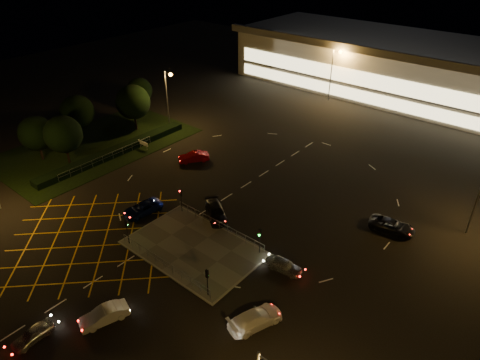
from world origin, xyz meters
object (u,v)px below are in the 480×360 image
Objects in this scene: car_near_silver at (33,334)px; car_left_blue at (143,208)px; signal_sw at (127,227)px; signal_nw at (181,196)px; car_circ_red at (194,157)px; car_far_dkgrey at (216,212)px; signal_se at (207,277)px; car_queue_white at (104,315)px; car_east_grey at (392,226)px; signal_ne at (260,236)px; car_approach_white at (255,318)px; car_right_silver at (284,265)px.

car_left_blue is at bearing 109.84° from car_near_silver.
car_near_silver is (4.04, -13.14, -1.76)m from signal_sw.
signal_nw is 13.17m from car_circ_red.
car_near_silver is at bearing -145.11° from car_far_dkgrey.
signal_sw is 10.76m from car_far_dkgrey.
signal_se reaches higher than car_queue_white.
car_far_dkgrey is at bearing -111.64° from signal_sw.
car_circ_red is 0.87× the size of car_east_grey.
car_queue_white is 0.96× the size of car_circ_red.
signal_ne is at bearing 66.33° from car_near_silver.
car_far_dkgrey is 0.99× the size of car_approach_white.
signal_ne reaches higher than car_near_silver.
car_circ_red reaches higher than car_queue_white.
car_approach_white is at bearing -179.27° from signal_sw.
signal_nw is (-12.00, 7.99, 0.00)m from signal_se.
signal_sw is at bearing -167.04° from car_far_dkgrey.
car_left_blue is 1.27× the size of car_right_silver.
signal_ne is at bearing 8.59° from car_circ_red.
car_near_silver is at bearing -33.30° from car_circ_red.
car_left_blue is 0.96× the size of car_approach_white.
car_right_silver is (8.48, 15.58, -0.05)m from car_queue_white.
signal_se is 27.22m from car_circ_red.
signal_nw is 15.60m from car_right_silver.
signal_nw is at bearing 131.35° from car_queue_white.
signal_nw and signal_ne have the same top height.
car_near_silver is (-7.96, -13.14, -1.76)m from signal_se.
car_far_dkgrey is 1.13× the size of car_circ_red.
car_near_silver is (4.04, -21.12, -1.76)m from signal_nw.
car_far_dkgrey is (-8.08, 1.90, -1.63)m from signal_ne.
signal_se is (12.00, 0.00, 0.00)m from signal_sw.
car_left_blue is 14.22m from car_circ_red.
car_circ_red is (-12.24, 31.30, 0.13)m from car_near_silver.
car_near_silver is 0.82× the size of car_queue_white.
signal_nw is 12.00m from signal_ne.
signal_ne is at bearing 18.82° from car_left_blue.
car_far_dkgrey is (-8.08, 9.89, -1.63)m from signal_se.
car_approach_white is at bearing -90.77° from car_far_dkgrey.
car_queue_white is 0.84× the size of car_east_grey.
car_far_dkgrey reaches higher than car_right_silver.
signal_se and signal_nw have the same top height.
car_east_grey is at bearing 60.13° from car_near_silver.
signal_nw is 0.64× the size of car_left_blue.
car_queue_white reaches higher than car_left_blue.
car_left_blue is at bearing 159.29° from car_far_dkgrey.
signal_sw and signal_se have the same top height.
car_queue_white reaches higher than car_near_silver.
signal_sw is at bearing -146.35° from signal_ne.
car_far_dkgrey is (3.92, 9.89, -1.63)m from signal_sw.
car_circ_red is (-20.20, 18.17, -1.63)m from signal_se.
signal_sw is at bearing 20.14° from car_approach_white.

